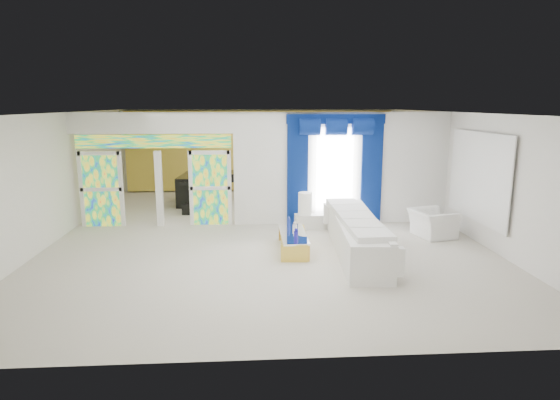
{
  "coord_description": "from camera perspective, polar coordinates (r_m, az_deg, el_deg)",
  "views": [
    {
      "loc": [
        -0.36,
        -11.5,
        3.22
      ],
      "look_at": [
        0.3,
        -1.2,
        1.1
      ],
      "focal_mm": 30.28,
      "sensor_mm": 36.0,
      "label": 1
    }
  ],
  "objects": [
    {
      "name": "floor",
      "position": [
        11.95,
        -1.81,
        -4.04
      ],
      "size": [
        12.0,
        12.0,
        0.0
      ],
      "primitive_type": "plane",
      "color": "#B7AF9E",
      "rests_on": "ground"
    },
    {
      "name": "dividing_wall",
      "position": [
        12.87,
        7.63,
        3.82
      ],
      "size": [
        5.7,
        0.18,
        3.0
      ],
      "primitive_type": "cube",
      "color": "white",
      "rests_on": "ground"
    },
    {
      "name": "dividing_header",
      "position": [
        12.76,
        -15.11,
        8.98
      ],
      "size": [
        4.3,
        0.18,
        0.55
      ],
      "primitive_type": "cube",
      "color": "white",
      "rests_on": "dividing_wall"
    },
    {
      "name": "stained_panel_left",
      "position": [
        13.29,
        -20.75,
        1.22
      ],
      "size": [
        0.95,
        0.04,
        2.0
      ],
      "primitive_type": "cube",
      "color": "#994C3F",
      "rests_on": "ground"
    },
    {
      "name": "stained_panel_right",
      "position": [
        12.74,
        -8.41,
        1.44
      ],
      "size": [
        0.95,
        0.04,
        2.0
      ],
      "primitive_type": "cube",
      "color": "#994C3F",
      "rests_on": "ground"
    },
    {
      "name": "stained_transom",
      "position": [
        12.78,
        -15.0,
        6.86
      ],
      "size": [
        4.0,
        0.05,
        0.35
      ],
      "primitive_type": "cube",
      "color": "#994C3F",
      "rests_on": "dividing_header"
    },
    {
      "name": "window_pane",
      "position": [
        12.73,
        6.6,
        3.53
      ],
      "size": [
        1.0,
        0.02,
        2.3
      ],
      "primitive_type": "cube",
      "color": "white",
      "rests_on": "dividing_wall"
    },
    {
      "name": "blue_drape_left",
      "position": [
        12.57,
        2.13,
        3.27
      ],
      "size": [
        0.55,
        0.1,
        2.8
      ],
      "primitive_type": "cube",
      "color": "#04174D",
      "rests_on": "ground"
    },
    {
      "name": "blue_drape_right",
      "position": [
        12.92,
        11.0,
        3.29
      ],
      "size": [
        0.55,
        0.1,
        2.8
      ],
      "primitive_type": "cube",
      "color": "#04174D",
      "rests_on": "ground"
    },
    {
      "name": "blue_pelmet",
      "position": [
        12.58,
        6.78,
        9.7
      ],
      "size": [
        2.6,
        0.12,
        0.25
      ],
      "primitive_type": "cube",
      "color": "#04174D",
      "rests_on": "dividing_wall"
    },
    {
      "name": "wall_mirror",
      "position": [
        11.88,
        22.89,
        2.61
      ],
      "size": [
        0.04,
        2.7,
        1.9
      ],
      "primitive_type": "cube",
      "color": "white",
      "rests_on": "ground"
    },
    {
      "name": "gold_curtains",
      "position": [
        17.49,
        -2.49,
        5.94
      ],
      "size": [
        9.7,
        0.12,
        2.9
      ],
      "primitive_type": "cube",
      "color": "gold",
      "rests_on": "ground"
    },
    {
      "name": "white_sofa",
      "position": [
        10.42,
        9.19,
        -4.39
      ],
      "size": [
        1.09,
        3.98,
        0.75
      ],
      "primitive_type": "cube",
      "rotation": [
        0.0,
        0.0,
        -0.06
      ],
      "color": "white",
      "rests_on": "ground"
    },
    {
      "name": "coffee_table",
      "position": [
        10.55,
        1.6,
        -5.12
      ],
      "size": [
        0.66,
        1.7,
        0.37
      ],
      "primitive_type": "cube",
      "rotation": [
        0.0,
        0.0,
        -0.06
      ],
      "color": "gold",
      "rests_on": "ground"
    },
    {
      "name": "console_table",
      "position": [
        12.42,
        4.42,
        -2.57
      ],
      "size": [
        1.14,
        0.41,
        0.37
      ],
      "primitive_type": "cube",
      "rotation": [
        0.0,
        0.0,
        0.05
      ],
      "color": "silver",
      "rests_on": "ground"
    },
    {
      "name": "table_lamp",
      "position": [
        12.27,
        3.07,
        -0.44
      ],
      "size": [
        0.36,
        0.36,
        0.58
      ],
      "primitive_type": "cylinder",
      "color": "white",
      "rests_on": "console_table"
    },
    {
      "name": "armchair",
      "position": [
        12.18,
        17.91,
        -2.71
      ],
      "size": [
        1.07,
        1.17,
        0.66
      ],
      "primitive_type": "imported",
      "rotation": [
        0.0,
        0.0,
        1.78
      ],
      "color": "white",
      "rests_on": "ground"
    },
    {
      "name": "grand_piano",
      "position": [
        15.68,
        -9.24,
        1.34
      ],
      "size": [
        1.56,
        1.96,
        0.94
      ],
      "primitive_type": "cube",
      "rotation": [
        0.0,
        0.0,
        -0.08
      ],
      "color": "black",
      "rests_on": "ground"
    },
    {
      "name": "piano_bench",
      "position": [
        14.18,
        -9.8,
        -1.05
      ],
      "size": [
        0.96,
        0.44,
        0.31
      ],
      "primitive_type": "cube",
      "rotation": [
        0.0,
        0.0,
        -0.08
      ],
      "color": "black",
      "rests_on": "ground"
    },
    {
      "name": "tv_console",
      "position": [
        15.3,
        -19.77,
        0.25
      ],
      "size": [
        0.58,
        0.54,
        0.78
      ],
      "primitive_type": "cube",
      "rotation": [
        0.0,
        0.0,
        0.1
      ],
      "color": "#A38D51",
      "rests_on": "ground"
    },
    {
      "name": "chandelier",
      "position": [
        15.04,
        -11.23,
        9.21
      ],
      "size": [
        0.6,
        0.6,
        0.6
      ],
      "primitive_type": "sphere",
      "color": "gold",
      "rests_on": "ceiling"
    },
    {
      "name": "decanters",
      "position": [
        10.57,
        1.64,
        -3.54
      ],
      "size": [
        0.22,
        1.21,
        0.21
      ],
      "color": "#1A1698",
      "rests_on": "coffee_table"
    }
  ]
}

